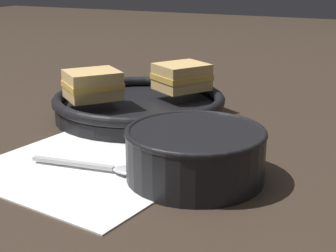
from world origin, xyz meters
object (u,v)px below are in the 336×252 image
object	(u,v)px
spoon	(116,169)
sandwich_near_right	(93,85)
sandwich_near_left	(182,77)
skillet	(139,105)
soup_bowl	(195,151)

from	to	relation	value
spoon	sandwich_near_right	size ratio (longest dim) A/B	1.50
spoon	sandwich_near_right	xyz separation A→B (m)	(-0.15, 0.18, 0.06)
sandwich_near_left	spoon	bearing A→B (deg)	-82.21
skillet	sandwich_near_left	world-z (taller)	sandwich_near_left
skillet	sandwich_near_right	world-z (taller)	sandwich_near_right
skillet	sandwich_near_right	size ratio (longest dim) A/B	3.25
soup_bowl	skillet	size ratio (longest dim) A/B	0.47
spoon	skillet	xyz separation A→B (m)	(-0.10, 0.24, 0.01)
spoon	sandwich_near_right	distance (m)	0.24
soup_bowl	skillet	world-z (taller)	soup_bowl
soup_bowl	spoon	distance (m)	0.10
sandwich_near_left	skillet	bearing A→B (deg)	-133.68
spoon	sandwich_near_left	bearing A→B (deg)	90.96
spoon	sandwich_near_right	bearing A→B (deg)	123.08
sandwich_near_right	spoon	bearing A→B (deg)	-50.09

